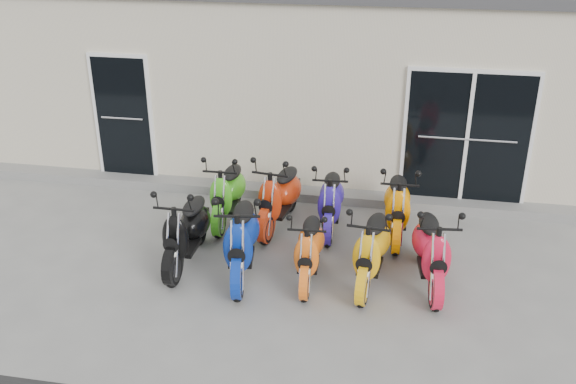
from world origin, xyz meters
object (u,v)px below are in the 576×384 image
scooter_front_blue (241,230)px  scooter_back_blue (331,193)px  scooter_front_orange_b (372,241)px  scooter_front_orange_a (309,241)px  scooter_back_red (279,188)px  scooter_back_yellow (398,198)px  scooter_front_red (432,242)px  scooter_front_black (186,222)px  scooter_back_green (227,185)px

scooter_front_blue → scooter_back_blue: bearing=47.2°
scooter_front_orange_b → scooter_front_blue: bearing=-170.6°
scooter_front_orange_a → scooter_back_red: 1.57m
scooter_front_orange_b → scooter_back_blue: size_ratio=1.04×
scooter_back_yellow → scooter_front_orange_b: bearing=-103.7°
scooter_front_red → scooter_back_red: 2.59m
scooter_front_black → scooter_back_green: size_ratio=1.04×
scooter_back_green → scooter_back_blue: 1.62m
scooter_front_blue → scooter_front_orange_a: scooter_front_blue is taller
scooter_front_blue → scooter_back_green: 1.62m
scooter_back_yellow → scooter_front_orange_a: bearing=-129.2°
scooter_back_blue → scooter_back_yellow: bearing=-5.7°
scooter_back_blue → scooter_back_yellow: size_ratio=0.96×
scooter_front_black → scooter_back_blue: size_ratio=1.06×
scooter_front_orange_b → scooter_back_yellow: bearing=83.5°
scooter_front_orange_b → scooter_back_blue: (-0.71, 1.40, -0.02)m
scooter_front_blue → scooter_back_red: (0.23, 1.46, -0.03)m
scooter_front_black → scooter_front_red: (3.31, 0.07, -0.00)m
scooter_front_orange_b → scooter_back_blue: scooter_front_orange_b is taller
scooter_front_blue → scooter_front_black: bearing=161.7°
scooter_back_red → scooter_back_yellow: bearing=8.7°
scooter_front_orange_b → scooter_back_red: (-1.50, 1.34, 0.02)m
scooter_front_black → scooter_front_blue: bearing=-9.4°
scooter_front_blue → scooter_front_orange_a: bearing=-6.1°
scooter_front_blue → scooter_back_yellow: (2.02, 1.48, -0.04)m
scooter_front_black → scooter_back_green: (0.21, 1.36, -0.03)m
scooter_back_yellow → scooter_back_red: bearing=179.2°
scooter_front_orange_a → scooter_front_red: scooter_front_red is taller
scooter_front_blue → scooter_back_blue: (1.01, 1.51, -0.07)m
scooter_front_orange_a → scooter_back_green: scooter_back_green is taller
scooter_front_orange_b → scooter_back_yellow: 1.40m
scooter_front_black → scooter_back_red: bearing=51.6°
scooter_front_orange_b → scooter_front_red: bearing=12.7°
scooter_front_orange_b → scooter_back_yellow: size_ratio=0.99×
scooter_front_black → scooter_back_green: bearing=81.1°
scooter_back_red → scooter_back_yellow: (1.79, 0.02, -0.02)m
scooter_front_blue → scooter_front_red: size_ratio=1.06×
scooter_front_orange_b → scooter_front_orange_a: bearing=-169.6°
scooter_back_yellow → scooter_back_green: bearing=178.1°
scooter_front_black → scooter_back_green: 1.38m
scooter_front_orange_b → scooter_back_blue: 1.57m
scooter_front_black → scooter_front_red: scooter_front_black is taller
scooter_front_black → scooter_front_orange_a: (1.72, -0.09, -0.07)m
scooter_back_blue → scooter_back_red: bearing=-179.3°
scooter_front_red → scooter_front_orange_a: bearing=179.4°
scooter_front_blue → scooter_back_green: bearing=103.0°
scooter_front_black → scooter_front_red: bearing=1.2°
scooter_front_blue → scooter_front_orange_b: 1.73m
scooter_front_blue → scooter_front_orange_a: 0.91m
scooter_front_orange_b → scooter_back_red: 2.01m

